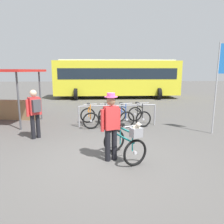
# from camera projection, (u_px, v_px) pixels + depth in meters

# --- Properties ---
(ground_plane) EXTENTS (80.00, 80.00, 0.00)m
(ground_plane) POSITION_uv_depth(u_px,v_px,m) (106.00, 160.00, 5.48)
(ground_plane) COLOR #514F4C
(bike_rack_rail) EXTENTS (3.20, 0.29, 0.88)m
(bike_rack_rail) POSITION_uv_depth(u_px,v_px,m) (118.00, 110.00, 8.70)
(bike_rack_rail) COLOR #99999E
(bike_rack_rail) RESTS_ON ground
(racked_bike_orange) EXTENTS (0.83, 1.18, 0.97)m
(racked_bike_orange) POSITION_uv_depth(u_px,v_px,m) (89.00, 117.00, 8.78)
(racked_bike_orange) COLOR black
(racked_bike_orange) RESTS_ON ground
(racked_bike_white) EXTENTS (0.67, 1.11, 0.97)m
(racked_bike_white) POSITION_uv_depth(u_px,v_px,m) (106.00, 117.00, 8.87)
(racked_bike_white) COLOR black
(racked_bike_white) RESTS_ON ground
(racked_bike_blue) EXTENTS (0.88, 1.23, 0.98)m
(racked_bike_blue) POSITION_uv_depth(u_px,v_px,m) (123.00, 116.00, 8.96)
(racked_bike_blue) COLOR black
(racked_bike_blue) RESTS_ON ground
(racked_bike_black) EXTENTS (0.83, 1.18, 0.97)m
(racked_bike_black) POSITION_uv_depth(u_px,v_px,m) (139.00, 116.00, 9.05)
(racked_bike_black) COLOR black
(racked_bike_black) RESTS_ON ground
(featured_bicycle) EXTENTS (1.06, 1.26, 1.09)m
(featured_bicycle) POSITION_uv_depth(u_px,v_px,m) (126.00, 142.00, 5.38)
(featured_bicycle) COLOR black
(featured_bicycle) RESTS_ON ground
(person_with_featured_bike) EXTENTS (0.50, 0.32, 1.72)m
(person_with_featured_bike) POSITION_uv_depth(u_px,v_px,m) (111.00, 124.00, 5.28)
(person_with_featured_bike) COLOR black
(person_with_featured_bike) RESTS_ON ground
(pedestrian_with_backpack) EXTENTS (0.47, 0.47, 1.64)m
(pedestrian_with_backpack) POSITION_uv_depth(u_px,v_px,m) (35.00, 111.00, 7.03)
(pedestrian_with_backpack) COLOR black
(pedestrian_with_backpack) RESTS_ON ground
(bus_distant) EXTENTS (10.02, 3.45, 3.08)m
(bus_distant) POSITION_uv_depth(u_px,v_px,m) (117.00, 77.00, 17.56)
(bus_distant) COLOR yellow
(bus_distant) RESTS_ON ground
(market_stall) EXTENTS (3.48, 2.85, 2.30)m
(market_stall) POSITION_uv_depth(u_px,v_px,m) (6.00, 90.00, 9.36)
(market_stall) COLOR #4C4C51
(market_stall) RESTS_ON ground
(banner_flag) EXTENTS (0.44, 0.05, 3.20)m
(banner_flag) POSITION_uv_depth(u_px,v_px,m) (221.00, 71.00, 7.34)
(banner_flag) COLOR #B2B2B7
(banner_flag) RESTS_ON ground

